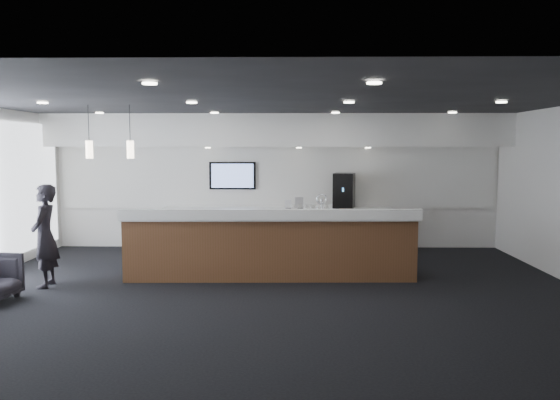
{
  "coord_description": "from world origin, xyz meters",
  "views": [
    {
      "loc": [
        0.31,
        -8.4,
        2.29
      ],
      "look_at": [
        0.12,
        1.3,
        1.35
      ],
      "focal_mm": 35.0,
      "sensor_mm": 36.0,
      "label": 1
    }
  ],
  "objects": [
    {
      "name": "cup_4",
      "position": [
        0.65,
        3.53,
        1.0
      ],
      "size": [
        0.15,
        0.15,
        0.1
      ],
      "primitive_type": "imported",
      "rotation": [
        0.0,
        0.0,
        2.58
      ],
      "color": "white",
      "rests_on": "back_credenza"
    },
    {
      "name": "coffee_machine",
      "position": [
        1.5,
        3.66,
        1.33
      ],
      "size": [
        0.54,
        0.62,
        0.77
      ],
      "rotation": [
        0.0,
        0.0,
        -0.23
      ],
      "color": "black",
      "rests_on": "back_credenza"
    },
    {
      "name": "ground",
      "position": [
        0.0,
        0.0,
        0.0
      ],
      "size": [
        10.0,
        10.0,
        0.0
      ],
      "primitive_type": "plane",
      "color": "black",
      "rests_on": "ground"
    },
    {
      "name": "back_credenza",
      "position": [
        -0.0,
        3.64,
        0.48
      ],
      "size": [
        5.06,
        0.66,
        0.95
      ],
      "color": "gray",
      "rests_on": "ground"
    },
    {
      "name": "service_counter",
      "position": [
        -0.04,
        1.0,
        0.58
      ],
      "size": [
        5.09,
        0.97,
        1.49
      ],
      "rotation": [
        0.0,
        0.0,
        0.02
      ],
      "color": "brown",
      "rests_on": "ground"
    },
    {
      "name": "pendant_right",
      "position": [
        -3.1,
        0.8,
        2.25
      ],
      "size": [
        0.12,
        0.12,
        0.3
      ],
      "primitive_type": "cylinder",
      "color": "beige",
      "rests_on": "ceiling"
    },
    {
      "name": "ceiling_can_lights",
      "position": [
        0.0,
        0.0,
        2.97
      ],
      "size": [
        7.0,
        5.0,
        0.02
      ],
      "primitive_type": null,
      "color": "white",
      "rests_on": "ceiling"
    },
    {
      "name": "cup_6",
      "position": [
        0.37,
        3.53,
        1.0
      ],
      "size": [
        0.15,
        0.15,
        0.1
      ],
      "primitive_type": "imported",
      "rotation": [
        0.0,
        0.0,
        3.87
      ],
      "color": "white",
      "rests_on": "back_credenza"
    },
    {
      "name": "wall_tv",
      "position": [
        -1.0,
        3.91,
        1.65
      ],
      "size": [
        1.05,
        0.08,
        0.62
      ],
      "color": "black",
      "rests_on": "back_wall"
    },
    {
      "name": "back_wall",
      "position": [
        0.0,
        4.0,
        1.5
      ],
      "size": [
        10.0,
        0.02,
        3.0
      ],
      "primitive_type": "cube",
      "color": "white",
      "rests_on": "ground"
    },
    {
      "name": "cup_5",
      "position": [
        0.51,
        3.53,
        1.0
      ],
      "size": [
        0.12,
        0.12,
        0.1
      ],
      "primitive_type": "imported",
      "rotation": [
        0.0,
        0.0,
        3.23
      ],
      "color": "white",
      "rests_on": "back_credenza"
    },
    {
      "name": "alcove_panel",
      "position": [
        0.0,
        3.97,
        1.6
      ],
      "size": [
        9.8,
        0.06,
        1.4
      ],
      "primitive_type": "cube",
      "color": "white",
      "rests_on": "back_wall"
    },
    {
      "name": "lounge_guest",
      "position": [
        -3.71,
        0.34,
        0.84
      ],
      "size": [
        0.48,
        0.66,
        1.69
      ],
      "primitive_type": "imported",
      "rotation": [
        0.0,
        0.0,
        -1.45
      ],
      "color": "black",
      "rests_on": "ground"
    },
    {
      "name": "cup_0",
      "position": [
        1.21,
        3.53,
        1.0
      ],
      "size": [
        0.11,
        0.11,
        0.1
      ],
      "primitive_type": "imported",
      "color": "white",
      "rests_on": "back_credenza"
    },
    {
      "name": "pendant_left",
      "position": [
        -2.4,
        0.8,
        2.25
      ],
      "size": [
        0.12,
        0.12,
        0.3
      ],
      "primitive_type": "cylinder",
      "color": "beige",
      "rests_on": "ceiling"
    },
    {
      "name": "cup_3",
      "position": [
        0.79,
        3.53,
        1.0
      ],
      "size": [
        0.14,
        0.14,
        0.1
      ],
      "primitive_type": "imported",
      "rotation": [
        0.0,
        0.0,
        1.94
      ],
      "color": "white",
      "rests_on": "back_credenza"
    },
    {
      "name": "soffit_bulkhead",
      "position": [
        0.0,
        3.55,
        2.65
      ],
      "size": [
        10.0,
        0.9,
        0.7
      ],
      "primitive_type": "cube",
      "color": "white",
      "rests_on": "back_wall"
    },
    {
      "name": "cup_2",
      "position": [
        0.93,
        3.53,
        1.0
      ],
      "size": [
        0.13,
        0.13,
        0.1
      ],
      "primitive_type": "imported",
      "rotation": [
        0.0,
        0.0,
        1.29
      ],
      "color": "white",
      "rests_on": "back_credenza"
    },
    {
      "name": "ceiling",
      "position": [
        0.0,
        0.0,
        3.0
      ],
      "size": [
        10.0,
        8.0,
        0.02
      ],
      "primitive_type": "cube",
      "color": "black",
      "rests_on": "back_wall"
    },
    {
      "name": "cup_1",
      "position": [
        1.07,
        3.53,
        1.0
      ],
      "size": [
        0.15,
        0.15,
        0.1
      ],
      "primitive_type": "imported",
      "rotation": [
        0.0,
        0.0,
        0.65
      ],
      "color": "white",
      "rests_on": "back_credenza"
    },
    {
      "name": "info_sign_left",
      "position": [
        0.26,
        3.52,
        1.05
      ],
      "size": [
        0.14,
        0.02,
        0.19
      ],
      "primitive_type": "cube",
      "rotation": [
        0.0,
        0.0,
        0.03
      ],
      "color": "silver",
      "rests_on": "back_credenza"
    },
    {
      "name": "info_sign_right",
      "position": [
        0.5,
        3.52,
        1.08
      ],
      "size": [
        0.19,
        0.08,
        0.26
      ],
      "primitive_type": "cube",
      "rotation": [
        0.0,
        0.0,
        0.31
      ],
      "color": "silver",
      "rests_on": "back_credenza"
    }
  ]
}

